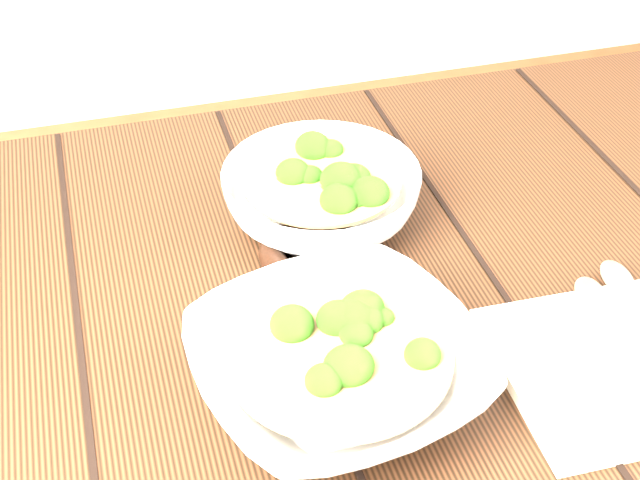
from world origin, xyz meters
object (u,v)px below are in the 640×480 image
(table, at_px, (318,398))
(napkin, at_px, (630,363))
(soup_bowl_front, at_px, (338,365))
(trivet, at_px, (313,253))
(soup_bowl_back, at_px, (321,195))

(table, height_order, napkin, napkin)
(table, xyz_separation_m, soup_bowl_front, (-0.01, -0.10, 0.15))
(trivet, bearing_deg, table, -102.12)
(table, bearing_deg, soup_bowl_back, 72.73)
(napkin, bearing_deg, trivet, 138.42)
(soup_bowl_front, relative_size, soup_bowl_back, 1.07)
(soup_bowl_back, xyz_separation_m, trivet, (-0.03, -0.07, -0.02))
(soup_bowl_front, xyz_separation_m, soup_bowl_back, (0.05, 0.24, 0.00))
(soup_bowl_front, xyz_separation_m, napkin, (0.26, -0.04, -0.03))
(table, distance_m, soup_bowl_front, 0.18)
(soup_bowl_front, distance_m, trivet, 0.17)
(trivet, distance_m, napkin, 0.31)
(table, distance_m, napkin, 0.31)
(soup_bowl_back, height_order, trivet, soup_bowl_back)
(soup_bowl_front, relative_size, trivet, 2.54)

